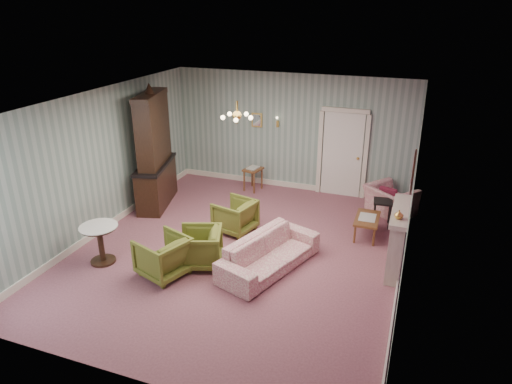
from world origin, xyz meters
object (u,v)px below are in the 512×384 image
at_px(coffee_table, 366,227).
at_px(olive_chair_a, 163,254).
at_px(olive_chair_b, 200,246).
at_px(wingback_chair, 391,196).
at_px(olive_chair_c, 235,214).
at_px(fireplace, 397,239).
at_px(side_table_black, 382,213).
at_px(pedestal_table, 101,244).
at_px(dresser, 153,148).
at_px(sofa_chintz, 269,248).

bearing_deg(coffee_table, olive_chair_a, -139.75).
bearing_deg(olive_chair_b, olive_chair_a, -61.01).
distance_m(olive_chair_a, wingback_chair, 5.28).
xyz_separation_m(olive_chair_b, wingback_chair, (3.03, 3.45, 0.04)).
distance_m(olive_chair_c, fireplace, 3.28).
xyz_separation_m(olive_chair_a, side_table_black, (3.38, 3.26, -0.11)).
relative_size(olive_chair_a, side_table_black, 1.36).
bearing_deg(pedestal_table, side_table_black, 35.14).
bearing_deg(dresser, coffee_table, -14.85).
xyz_separation_m(fireplace, pedestal_table, (-5.07, -1.65, -0.21)).
relative_size(side_table_black, pedestal_table, 0.78).
xyz_separation_m(olive_chair_b, sofa_chintz, (1.21, 0.32, 0.02)).
xyz_separation_m(dresser, coffee_table, (4.87, 0.03, -1.18)).
height_order(sofa_chintz, coffee_table, sofa_chintz).
relative_size(sofa_chintz, fireplace, 1.49).
bearing_deg(side_table_black, olive_chair_a, -136.07).
distance_m(olive_chair_b, side_table_black, 4.01).
bearing_deg(olive_chair_b, pedestal_table, -92.39).
bearing_deg(olive_chair_a, coffee_table, 150.17).
xyz_separation_m(olive_chair_a, pedestal_table, (-1.28, -0.03, -0.03)).
relative_size(fireplace, coffee_table, 1.67).
xyz_separation_m(dresser, pedestal_table, (0.44, -2.66, -1.02)).
height_order(side_table_black, pedestal_table, pedestal_table).
relative_size(coffee_table, pedestal_table, 1.12).
relative_size(fireplace, pedestal_table, 1.88).
height_order(dresser, side_table_black, dresser).
height_order(sofa_chintz, pedestal_table, sofa_chintz).
relative_size(sofa_chintz, coffee_table, 2.49).
relative_size(olive_chair_a, dresser, 0.29).
bearing_deg(side_table_black, fireplace, -76.07).
xyz_separation_m(dresser, side_table_black, (5.10, 0.62, -1.10)).
bearing_deg(olive_chair_a, wingback_chair, 158.62).
relative_size(olive_chair_b, sofa_chintz, 0.37).
bearing_deg(side_table_black, olive_chair_b, -136.88).
distance_m(olive_chair_b, dresser, 3.20).
bearing_deg(wingback_chair, olive_chair_c, 72.72).
distance_m(olive_chair_b, sofa_chintz, 1.26).
height_order(wingback_chair, fireplace, fireplace).
relative_size(olive_chair_a, olive_chair_c, 1.05).
bearing_deg(sofa_chintz, fireplace, -50.23).
distance_m(olive_chair_c, side_table_black, 3.13).
distance_m(coffee_table, side_table_black, 0.65).
relative_size(wingback_chair, pedestal_table, 1.32).
distance_m(olive_chair_a, dresser, 3.30).
height_order(coffee_table, side_table_black, side_table_black).
height_order(fireplace, coffee_table, fireplace).
distance_m(side_table_black, pedestal_table, 5.70).
distance_m(dresser, pedestal_table, 2.88).
bearing_deg(fireplace, sofa_chintz, -159.65).
relative_size(sofa_chintz, pedestal_table, 2.80).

